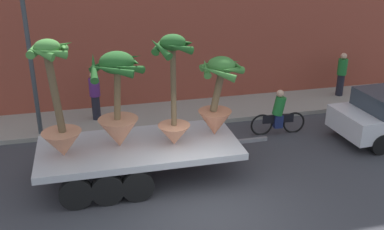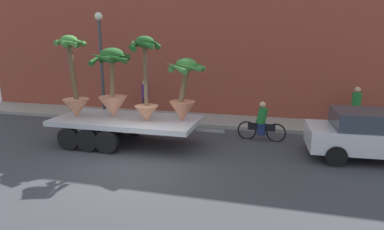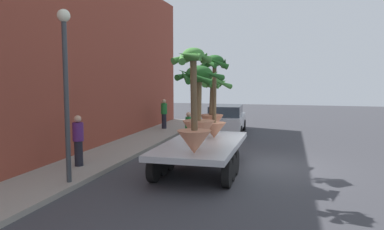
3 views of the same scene
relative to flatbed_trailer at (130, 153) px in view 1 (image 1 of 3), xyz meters
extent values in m
plane|color=#38383D|center=(1.55, -2.04, -0.76)|extent=(60.00, 60.00, 0.00)
cube|color=gray|center=(1.55, 4.06, -0.68)|extent=(24.00, 2.20, 0.15)
cube|color=#B7BABF|center=(0.25, 0.00, 0.13)|extent=(5.23, 2.37, 0.18)
cylinder|color=black|center=(-1.43, 1.10, -0.36)|extent=(0.80, 0.22, 0.80)
cylinder|color=black|center=(-1.42, -1.11, -0.36)|extent=(0.80, 0.22, 0.80)
cylinder|color=black|center=(-0.69, 1.11, -0.36)|extent=(0.80, 0.22, 0.80)
cylinder|color=black|center=(-0.69, -1.11, -0.36)|extent=(0.80, 0.22, 0.80)
cylinder|color=black|center=(0.04, 1.11, -0.36)|extent=(0.80, 0.22, 0.80)
cylinder|color=black|center=(0.04, -1.11, -0.36)|extent=(0.80, 0.22, 0.80)
cube|color=slate|center=(3.36, 0.00, -0.02)|extent=(1.00, 0.10, 0.10)
cone|color=tan|center=(1.15, -0.22, 0.50)|extent=(0.84, 0.84, 0.55)
cylinder|color=brown|center=(1.15, -0.22, 1.86)|extent=(0.15, 0.14, 2.16)
ellipsoid|color=#235B23|center=(1.15, -0.22, 2.94)|extent=(0.63, 0.63, 0.39)
cone|color=#235B23|center=(1.52, -0.17, 2.88)|extent=(0.30, 0.79, 0.40)
cone|color=#235B23|center=(1.25, 0.08, 2.86)|extent=(0.68, 0.39, 0.44)
cone|color=#235B23|center=(0.85, -0.06, 2.87)|extent=(0.51, 0.72, 0.42)
cone|color=#235B23|center=(0.81, -0.39, 2.86)|extent=(0.53, 0.79, 0.48)
cone|color=#235B23|center=(1.24, -0.55, 2.88)|extent=(0.74, 0.39, 0.40)
cone|color=#C17251|center=(2.35, 0.12, 0.57)|extent=(0.91, 0.91, 0.70)
cylinder|color=brown|center=(2.42, 0.12, 1.55)|extent=(0.43, 0.19, 1.28)
ellipsoid|color=#428438|center=(2.49, 0.12, 2.19)|extent=(0.73, 0.73, 0.46)
cone|color=#428438|center=(2.94, 0.07, 2.14)|extent=(0.29, 0.93, 0.40)
cone|color=#428438|center=(2.69, 0.46, 2.15)|extent=(0.80, 0.59, 0.33)
cone|color=#428438|center=(2.35, 0.46, 2.15)|extent=(0.79, 0.47, 0.33)
cone|color=#428438|center=(2.10, 0.18, 2.13)|extent=(0.32, 0.85, 0.40)
cone|color=#428438|center=(2.25, -0.31, 2.13)|extent=(0.97, 0.68, 0.45)
cone|color=#428438|center=(2.69, -0.22, 2.14)|extent=(0.79, 0.58, 0.36)
cone|color=tan|center=(-1.65, -0.20, 0.55)|extent=(0.97, 0.97, 0.66)
cylinder|color=brown|center=(-1.70, -0.20, 1.94)|extent=(0.33, 0.18, 2.11)
ellipsoid|color=#428438|center=(-1.74, -0.20, 2.99)|extent=(0.59, 0.59, 0.37)
cone|color=#428438|center=(-1.37, -0.19, 2.94)|extent=(0.22, 0.77, 0.36)
cone|color=#428438|center=(-1.49, 0.13, 2.93)|extent=(0.79, 0.67, 0.44)
cone|color=#428438|center=(-1.85, 0.11, 2.91)|extent=(0.71, 0.41, 0.44)
cone|color=#428438|center=(-2.05, -0.17, 2.95)|extent=(0.27, 0.68, 0.31)
cone|color=#428438|center=(-1.87, -0.48, 2.93)|extent=(0.68, 0.46, 0.37)
cone|color=#428438|center=(-1.62, -0.51, 2.93)|extent=(0.71, 0.43, 0.38)
cone|color=tan|center=(-0.25, 0.01, 0.61)|extent=(1.03, 1.03, 0.77)
cylinder|color=brown|center=(-0.22, 0.01, 1.73)|extent=(0.26, 0.17, 1.48)
ellipsoid|color=#235B23|center=(-0.20, 0.01, 2.47)|extent=(0.85, 0.85, 0.53)
cone|color=#235B23|center=(0.24, 0.06, 2.44)|extent=(0.31, 0.92, 0.34)
cone|color=#235B23|center=(-0.02, 0.48, 2.44)|extent=(1.04, 0.55, 0.37)
cone|color=#235B23|center=(-0.43, 0.41, 2.40)|extent=(0.91, 0.65, 0.51)
cone|color=#235B23|center=(-0.75, 0.02, 2.40)|extent=(0.23, 1.10, 0.58)
cone|color=#235B23|center=(-0.37, -0.50, 2.44)|extent=(1.09, 0.54, 0.37)
cone|color=#235B23|center=(0.08, -0.34, 2.41)|extent=(0.84, 0.71, 0.46)
torus|color=black|center=(5.55, 1.71, -0.42)|extent=(0.74, 0.11, 0.74)
torus|color=black|center=(4.45, 1.79, -0.42)|extent=(0.74, 0.11, 0.74)
cube|color=black|center=(5.00, 1.75, -0.24)|extent=(1.04, 0.14, 0.28)
cylinder|color=#1E702D|center=(5.00, 1.75, 0.21)|extent=(0.47, 0.37, 0.65)
sphere|color=tan|center=(5.00, 1.75, 0.63)|extent=(0.24, 0.24, 0.24)
cube|color=navy|center=(5.00, 1.75, -0.32)|extent=(0.30, 0.26, 0.44)
cylinder|color=black|center=(7.26, 1.38, -0.44)|extent=(0.65, 0.23, 0.64)
cylinder|color=black|center=(7.35, -0.35, -0.44)|extent=(0.65, 0.23, 0.64)
cylinder|color=black|center=(-0.71, 4.05, -0.18)|extent=(0.28, 0.28, 0.85)
cylinder|color=#51236B|center=(-0.71, 4.05, 0.55)|extent=(0.36, 0.36, 0.62)
sphere|color=tan|center=(-0.71, 4.05, 0.98)|extent=(0.24, 0.24, 0.24)
cylinder|color=black|center=(8.73, 4.23, -0.18)|extent=(0.28, 0.28, 0.85)
cylinder|color=#1E702D|center=(8.73, 4.23, 0.55)|extent=(0.36, 0.36, 0.62)
sphere|color=tan|center=(8.73, 4.23, 0.98)|extent=(0.24, 0.24, 0.24)
cylinder|color=#383D42|center=(-2.52, 3.26, 1.64)|extent=(0.14, 0.14, 4.50)
camera|label=1|loc=(-0.93, -10.59, 5.40)|focal=41.85mm
camera|label=2|loc=(5.54, -10.58, 3.01)|focal=30.68mm
camera|label=3|loc=(-11.76, -2.76, 2.38)|focal=35.12mm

